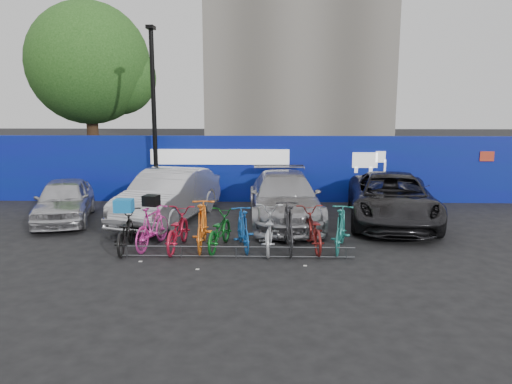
{
  "coord_description": "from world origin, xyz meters",
  "views": [
    {
      "loc": [
        0.76,
        -11.88,
        3.73
      ],
      "look_at": [
        0.41,
        2.0,
        1.11
      ],
      "focal_mm": 35.0,
      "sensor_mm": 36.0,
      "label": 1
    }
  ],
  "objects_px": {
    "car_3": "(392,199)",
    "bike_2": "(177,230)",
    "lamppost": "(154,112)",
    "bike_5": "(243,229)",
    "car_1": "(168,196)",
    "car_0": "(64,200)",
    "bike_7": "(288,227)",
    "bike_0": "(125,231)",
    "bike_8": "(313,229)",
    "car_2": "(284,198)",
    "bike_6": "(269,229)",
    "tree": "(94,66)",
    "bike_4": "(219,230)",
    "bike_1": "(152,227)",
    "bike_3": "(202,225)",
    "bike_9": "(341,229)",
    "bike_rack": "(236,252)"
  },
  "relations": [
    {
      "from": "bike_rack",
      "to": "bike_2",
      "type": "distance_m",
      "value": 1.7
    },
    {
      "from": "bike_3",
      "to": "tree",
      "type": "bearing_deg",
      "value": -61.01
    },
    {
      "from": "bike_rack",
      "to": "car_3",
      "type": "bearing_deg",
      "value": 38.54
    },
    {
      "from": "bike_5",
      "to": "bike_7",
      "type": "distance_m",
      "value": 1.13
    },
    {
      "from": "bike_1",
      "to": "bike_4",
      "type": "relative_size",
      "value": 1.0
    },
    {
      "from": "bike_3",
      "to": "bike_7",
      "type": "relative_size",
      "value": 1.0
    },
    {
      "from": "bike_7",
      "to": "car_0",
      "type": "bearing_deg",
      "value": -26.14
    },
    {
      "from": "car_3",
      "to": "bike_6",
      "type": "height_order",
      "value": "car_3"
    },
    {
      "from": "car_0",
      "to": "bike_4",
      "type": "bearing_deg",
      "value": -42.51
    },
    {
      "from": "lamppost",
      "to": "bike_8",
      "type": "xyz_separation_m",
      "value": [
        5.07,
        -5.21,
        -2.76
      ]
    },
    {
      "from": "bike_9",
      "to": "car_3",
      "type": "bearing_deg",
      "value": -109.85
    },
    {
      "from": "car_0",
      "to": "car_2",
      "type": "bearing_deg",
      "value": -12.93
    },
    {
      "from": "tree",
      "to": "bike_0",
      "type": "distance_m",
      "value": 11.76
    },
    {
      "from": "car_1",
      "to": "bike_0",
      "type": "height_order",
      "value": "car_1"
    },
    {
      "from": "bike_1",
      "to": "bike_2",
      "type": "relative_size",
      "value": 0.95
    },
    {
      "from": "car_3",
      "to": "car_2",
      "type": "bearing_deg",
      "value": -173.27
    },
    {
      "from": "bike_6",
      "to": "bike_8",
      "type": "height_order",
      "value": "bike_6"
    },
    {
      "from": "bike_3",
      "to": "bike_5",
      "type": "bearing_deg",
      "value": 176.64
    },
    {
      "from": "bike_6",
      "to": "bike_9",
      "type": "bearing_deg",
      "value": -177.46
    },
    {
      "from": "car_3",
      "to": "bike_8",
      "type": "distance_m",
      "value": 3.83
    },
    {
      "from": "lamppost",
      "to": "bike_6",
      "type": "xyz_separation_m",
      "value": [
        3.97,
        -5.3,
        -2.74
      ]
    },
    {
      "from": "tree",
      "to": "bike_5",
      "type": "relative_size",
      "value": 4.5
    },
    {
      "from": "tree",
      "to": "bike_9",
      "type": "height_order",
      "value": "tree"
    },
    {
      "from": "bike_4",
      "to": "bike_5",
      "type": "relative_size",
      "value": 1.04
    },
    {
      "from": "lamppost",
      "to": "car_2",
      "type": "bearing_deg",
      "value": -28.14
    },
    {
      "from": "car_3",
      "to": "bike_6",
      "type": "distance_m",
      "value": 4.7
    },
    {
      "from": "bike_9",
      "to": "bike_8",
      "type": "bearing_deg",
      "value": 7.69
    },
    {
      "from": "lamppost",
      "to": "bike_5",
      "type": "distance_m",
      "value": 6.79
    },
    {
      "from": "car_2",
      "to": "car_3",
      "type": "height_order",
      "value": "same"
    },
    {
      "from": "bike_3",
      "to": "bike_4",
      "type": "xyz_separation_m",
      "value": [
        0.42,
        -0.02,
        -0.13
      ]
    },
    {
      "from": "bike_8",
      "to": "car_3",
      "type": "bearing_deg",
      "value": -138.89
    },
    {
      "from": "car_3",
      "to": "bike_7",
      "type": "relative_size",
      "value": 2.67
    },
    {
      "from": "tree",
      "to": "bike_8",
      "type": "xyz_separation_m",
      "value": [
        8.64,
        -9.86,
        -4.56
      ]
    },
    {
      "from": "lamppost",
      "to": "bike_5",
      "type": "bearing_deg",
      "value": -57.57
    },
    {
      "from": "tree",
      "to": "bike_rack",
      "type": "bearing_deg",
      "value": -57.55
    },
    {
      "from": "car_3",
      "to": "bike_2",
      "type": "xyz_separation_m",
      "value": [
        -6.0,
        -2.86,
        -0.24
      ]
    },
    {
      "from": "bike_6",
      "to": "bike_2",
      "type": "bearing_deg",
      "value": 1.6
    },
    {
      "from": "bike_rack",
      "to": "bike_6",
      "type": "distance_m",
      "value": 1.1
    },
    {
      "from": "bike_1",
      "to": "bike_7",
      "type": "xyz_separation_m",
      "value": [
        3.42,
        -0.13,
        0.06
      ]
    },
    {
      "from": "car_0",
      "to": "bike_7",
      "type": "height_order",
      "value": "car_0"
    },
    {
      "from": "lamppost",
      "to": "bike_rack",
      "type": "height_order",
      "value": "lamppost"
    },
    {
      "from": "tree",
      "to": "bike_4",
      "type": "xyz_separation_m",
      "value": [
        6.3,
        -9.89,
        -4.6
      ]
    },
    {
      "from": "car_2",
      "to": "bike_6",
      "type": "relative_size",
      "value": 2.55
    },
    {
      "from": "bike_3",
      "to": "bike_5",
      "type": "xyz_separation_m",
      "value": [
        1.02,
        -0.03,
        -0.08
      ]
    },
    {
      "from": "bike_2",
      "to": "car_1",
      "type": "bearing_deg",
      "value": -70.53
    },
    {
      "from": "car_3",
      "to": "bike_2",
      "type": "distance_m",
      "value": 6.65
    },
    {
      "from": "bike_4",
      "to": "bike_9",
      "type": "relative_size",
      "value": 0.98
    },
    {
      "from": "lamppost",
      "to": "car_1",
      "type": "xyz_separation_m",
      "value": [
        0.9,
        -2.38,
        -2.48
      ]
    },
    {
      "from": "bike_3",
      "to": "bike_5",
      "type": "distance_m",
      "value": 1.03
    },
    {
      "from": "car_0",
      "to": "bike_9",
      "type": "distance_m",
      "value": 8.52
    }
  ]
}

